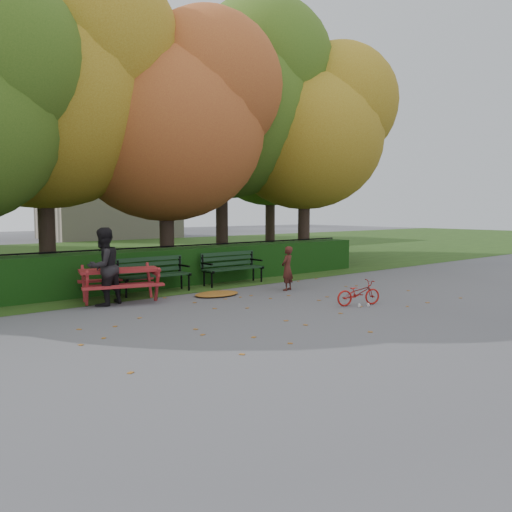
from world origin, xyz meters
TOP-DOWN VIEW (x-y plane):
  - ground at (0.00, 0.00)m, footprint 90.00×90.00m
  - grass_strip at (0.00, 14.00)m, footprint 90.00×90.00m
  - building_right at (8.00, 28.00)m, footprint 9.00×6.00m
  - hedge at (0.00, 4.50)m, footprint 13.00×0.90m
  - iron_fence at (0.00, 5.30)m, footprint 14.00×0.04m
  - tree_b at (-2.44, 6.75)m, footprint 6.72×6.40m
  - tree_c at (0.83, 5.96)m, footprint 6.30×6.00m
  - tree_d at (3.88, 7.23)m, footprint 7.14×6.80m
  - tree_e at (6.52, 5.77)m, footprint 6.09×5.80m
  - tree_g at (8.33, 9.76)m, footprint 6.30×6.00m
  - bench_left at (-1.30, 3.70)m, footprint 1.80×0.57m
  - bench_right at (1.10, 3.70)m, footprint 1.80×0.57m
  - picnic_table at (-2.43, 3.12)m, footprint 2.01×1.78m
  - leaf_pile at (-0.31, 2.39)m, footprint 1.22×0.92m
  - leaf_scatter at (0.00, 0.30)m, footprint 9.00×5.70m
  - child at (1.52, 1.88)m, footprint 0.48×0.40m
  - adult at (-2.89, 2.90)m, footprint 0.99×0.89m
  - bicycle at (1.32, -0.57)m, footprint 1.09×0.68m

SIDE VIEW (x-z plane):
  - ground at x=0.00m, z-range 0.00..0.00m
  - grass_strip at x=0.00m, z-range 0.01..0.01m
  - leaf_scatter at x=0.00m, z-range 0.00..0.01m
  - leaf_pile at x=-0.31m, z-range 0.00..0.08m
  - bicycle at x=1.32m, z-range 0.00..0.54m
  - hedge at x=0.00m, z-range 0.00..1.00m
  - bench_left at x=-1.30m, z-range 0.08..0.96m
  - bench_right at x=1.10m, z-range 0.08..0.96m
  - iron_fence at x=0.00m, z-range 0.03..1.05m
  - child at x=1.52m, z-range 0.00..1.13m
  - picnic_table at x=-2.43m, z-range 0.15..0.98m
  - adult at x=-2.89m, z-range 0.00..1.67m
  - tree_c at x=0.83m, z-range 0.82..8.82m
  - tree_e at x=6.52m, z-range 1.01..9.16m
  - tree_g at x=8.33m, z-range 1.10..9.65m
  - tree_b at x=-2.44m, z-range 1.01..9.80m
  - tree_d at x=3.88m, z-range 1.19..10.77m
  - building_right at x=8.00m, z-range 0.00..12.00m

